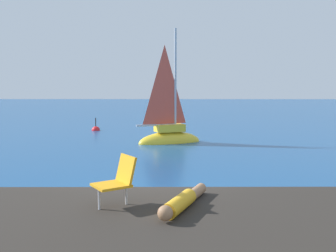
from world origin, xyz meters
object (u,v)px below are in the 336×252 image
at_px(beach_chair, 118,179).
at_px(marker_buoy, 96,130).
at_px(person_sunbather, 182,201).
at_px(sailboat_near, 169,136).

xyz_separation_m(beach_chair, marker_buoy, (-4.28, 19.90, -1.51)).
distance_m(person_sunbather, beach_chair, 1.08).
xyz_separation_m(sailboat_near, marker_buoy, (-4.99, 5.62, -0.35)).
bearing_deg(sailboat_near, marker_buoy, 109.20).
bearing_deg(person_sunbather, beach_chair, 104.33).
bearing_deg(beach_chair, marker_buoy, -111.91).
distance_m(beach_chair, marker_buoy, 20.41).
relative_size(sailboat_near, marker_buoy, 5.78).
bearing_deg(marker_buoy, person_sunbather, -75.20).
bearing_deg(beach_chair, person_sunbather, 138.30).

